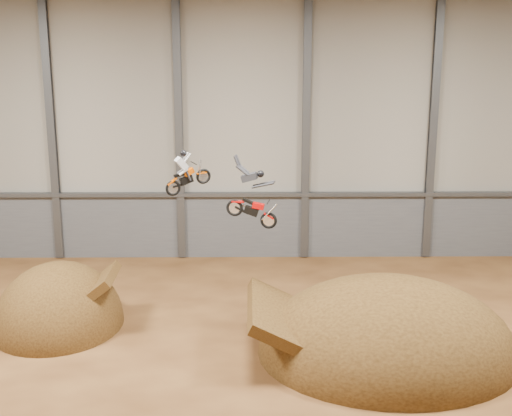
% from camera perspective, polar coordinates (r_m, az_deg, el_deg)
% --- Properties ---
extents(floor, '(40.00, 40.00, 0.00)m').
position_cam_1_polar(floor, '(25.57, -1.32, -14.53)').
color(floor, '#502E15').
rests_on(floor, ground).
extents(back_wall, '(40.00, 0.10, 14.00)m').
position_cam_1_polar(back_wall, '(37.74, -1.08, 6.28)').
color(back_wall, '#9D978B').
rests_on(back_wall, ground).
extents(lower_band_back, '(39.80, 0.18, 3.50)m').
position_cam_1_polar(lower_band_back, '(38.75, -1.04, -1.44)').
color(lower_band_back, '#585A60').
rests_on(lower_band_back, ground).
extents(steel_rail, '(39.80, 0.35, 0.20)m').
position_cam_1_polar(steel_rail, '(38.14, -1.06, 1.09)').
color(steel_rail, '#47494F').
rests_on(steel_rail, lower_band_back).
extents(steel_column_1, '(0.40, 0.36, 13.90)m').
position_cam_1_polar(steel_column_1, '(38.95, -16.04, 5.98)').
color(steel_column_1, '#47494F').
rests_on(steel_column_1, ground).
extents(steel_column_2, '(0.40, 0.36, 13.90)m').
position_cam_1_polar(steel_column_2, '(37.72, -6.18, 6.20)').
color(steel_column_2, '#47494F').
rests_on(steel_column_2, ground).
extents(steel_column_3, '(0.40, 0.36, 13.90)m').
position_cam_1_polar(steel_column_3, '(37.66, 4.03, 6.23)').
color(steel_column_3, '#47494F').
rests_on(steel_column_3, ground).
extents(steel_column_4, '(0.40, 0.36, 13.90)m').
position_cam_1_polar(steel_column_4, '(38.76, 13.96, 6.08)').
color(steel_column_4, '#47494F').
rests_on(steel_column_4, ground).
extents(takeoff_ramp, '(5.40, 6.23, 5.40)m').
position_cam_1_polar(takeoff_ramp, '(31.79, -15.45, -9.02)').
color(takeoff_ramp, '#37220D').
rests_on(takeoff_ramp, ground).
extents(landing_ramp, '(10.04, 8.88, 5.79)m').
position_cam_1_polar(landing_ramp, '(28.74, 10.41, -11.33)').
color(landing_ramp, '#37220D').
rests_on(landing_ramp, ground).
extents(fmx_rider_a, '(2.27, 1.51, 2.06)m').
position_cam_1_polar(fmx_rider_a, '(26.45, -5.30, 3.23)').
color(fmx_rider_a, '#D95000').
extents(fmx_rider_b, '(3.44, 1.37, 3.10)m').
position_cam_1_polar(fmx_rider_b, '(27.67, -0.57, 1.25)').
color(fmx_rider_b, red).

